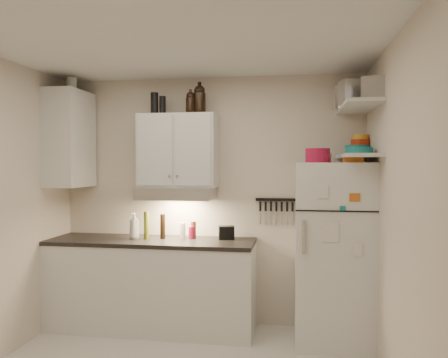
# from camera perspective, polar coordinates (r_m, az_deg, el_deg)

# --- Properties ---
(ceiling) EXTENTS (3.20, 3.00, 0.02)m
(ceiling) POSITION_cam_1_polar(r_m,az_deg,el_deg) (3.31, -7.15, 18.19)
(ceiling) COLOR silver
(ceiling) RESTS_ON ground
(back_wall) EXTENTS (3.20, 0.02, 2.60)m
(back_wall) POSITION_cam_1_polar(r_m,az_deg,el_deg) (4.66, -1.84, -2.82)
(back_wall) COLOR beige
(back_wall) RESTS_ON ground
(right_wall) EXTENTS (0.02, 3.00, 2.60)m
(right_wall) POSITION_cam_1_polar(r_m,az_deg,el_deg) (3.15, 22.45, -5.20)
(right_wall) COLOR beige
(right_wall) RESTS_ON ground
(base_cabinet) EXTENTS (2.10, 0.60, 0.88)m
(base_cabinet) POSITION_cam_1_polar(r_m,az_deg,el_deg) (4.65, -9.45, -13.63)
(base_cabinet) COLOR silver
(base_cabinet) RESTS_ON floor
(countertop) EXTENTS (2.10, 0.62, 0.04)m
(countertop) POSITION_cam_1_polar(r_m,az_deg,el_deg) (4.55, -9.48, -8.04)
(countertop) COLOR black
(countertop) RESTS_ON base_cabinet
(upper_cabinet) EXTENTS (0.80, 0.33, 0.75)m
(upper_cabinet) POSITION_cam_1_polar(r_m,az_deg,el_deg) (4.54, -6.00, 3.68)
(upper_cabinet) COLOR silver
(upper_cabinet) RESTS_ON back_wall
(side_cabinet) EXTENTS (0.33, 0.55, 1.00)m
(side_cabinet) POSITION_cam_1_polar(r_m,az_deg,el_deg) (4.85, -19.54, 4.95)
(side_cabinet) COLOR silver
(side_cabinet) RESTS_ON left_wall
(range_hood) EXTENTS (0.76, 0.46, 0.12)m
(range_hood) POSITION_cam_1_polar(r_m,az_deg,el_deg) (4.49, -6.19, -1.86)
(range_hood) COLOR silver
(range_hood) RESTS_ON back_wall
(fridge) EXTENTS (0.70, 0.68, 1.70)m
(fridge) POSITION_cam_1_polar(r_m,az_deg,el_deg) (4.30, 14.03, -9.32)
(fridge) COLOR silver
(fridge) RESTS_ON floor
(shelf_hi) EXTENTS (0.30, 0.95, 0.03)m
(shelf_hi) POSITION_cam_1_polar(r_m,az_deg,el_deg) (4.14, 17.13, 8.99)
(shelf_hi) COLOR silver
(shelf_hi) RESTS_ON right_wall
(shelf_lo) EXTENTS (0.30, 0.95, 0.03)m
(shelf_lo) POSITION_cam_1_polar(r_m,az_deg,el_deg) (4.11, 17.07, 2.90)
(shelf_lo) COLOR silver
(shelf_lo) RESTS_ON right_wall
(knife_strip) EXTENTS (0.42, 0.02, 0.03)m
(knife_strip) POSITION_cam_1_polar(r_m,az_deg,el_deg) (4.55, 6.80, -2.69)
(knife_strip) COLOR black
(knife_strip) RESTS_ON back_wall
(dutch_oven) EXTENTS (0.29, 0.29, 0.13)m
(dutch_oven) POSITION_cam_1_polar(r_m,az_deg,el_deg) (4.09, 12.12, 3.01)
(dutch_oven) COLOR #A51339
(dutch_oven) RESTS_ON fridge
(book_stack) EXTENTS (0.19, 0.23, 0.07)m
(book_stack) POSITION_cam_1_polar(r_m,az_deg,el_deg) (4.05, 16.50, 2.59)
(book_stack) COLOR #C45E18
(book_stack) RESTS_ON fridge
(spice_jar) EXTENTS (0.07, 0.07, 0.09)m
(spice_jar) POSITION_cam_1_polar(r_m,az_deg,el_deg) (4.11, 13.96, 2.70)
(spice_jar) COLOR silver
(spice_jar) RESTS_ON fridge
(stock_pot) EXTENTS (0.31, 0.31, 0.21)m
(stock_pot) POSITION_cam_1_polar(r_m,az_deg,el_deg) (4.43, 15.86, 10.11)
(stock_pot) COLOR silver
(stock_pot) RESTS_ON shelf_hi
(tin_a) EXTENTS (0.26, 0.24, 0.22)m
(tin_a) POSITION_cam_1_polar(r_m,az_deg,el_deg) (4.14, 16.50, 10.72)
(tin_a) COLOR #AAAAAD
(tin_a) RESTS_ON shelf_hi
(tin_b) EXTENTS (0.20, 0.20, 0.18)m
(tin_b) POSITION_cam_1_polar(r_m,az_deg,el_deg) (3.87, 18.83, 11.09)
(tin_b) COLOR #AAAAAD
(tin_b) RESTS_ON shelf_hi
(bowl_teal) EXTENTS (0.23, 0.23, 0.09)m
(bowl_teal) POSITION_cam_1_polar(r_m,az_deg,el_deg) (4.41, 16.99, 3.62)
(bowl_teal) COLOR #167E7B
(bowl_teal) RESTS_ON shelf_lo
(bowl_orange) EXTENTS (0.19, 0.19, 0.06)m
(bowl_orange) POSITION_cam_1_polar(r_m,az_deg,el_deg) (4.44, 17.41, 4.57)
(bowl_orange) COLOR red
(bowl_orange) RESTS_ON bowl_teal
(bowl_yellow) EXTENTS (0.15, 0.15, 0.05)m
(bowl_yellow) POSITION_cam_1_polar(r_m,az_deg,el_deg) (4.44, 17.41, 5.24)
(bowl_yellow) COLOR gold
(bowl_yellow) RESTS_ON bowl_orange
(plates) EXTENTS (0.30, 0.30, 0.06)m
(plates) POSITION_cam_1_polar(r_m,az_deg,el_deg) (4.06, 17.26, 3.54)
(plates) COLOR #167E7B
(plates) RESTS_ON shelf_lo
(growler_a) EXTENTS (0.11, 0.11, 0.22)m
(growler_a) POSITION_cam_1_polar(r_m,az_deg,el_deg) (4.48, -4.40, 9.96)
(growler_a) COLOR black
(growler_a) RESTS_ON upper_cabinet
(growler_b) EXTENTS (0.14, 0.14, 0.29)m
(growler_b) POSITION_cam_1_polar(r_m,az_deg,el_deg) (4.50, -3.21, 10.38)
(growler_b) COLOR black
(growler_b) RESTS_ON upper_cabinet
(thermos_a) EXTENTS (0.07, 0.07, 0.19)m
(thermos_a) POSITION_cam_1_polar(r_m,az_deg,el_deg) (4.62, -8.03, 9.49)
(thermos_a) COLOR black
(thermos_a) RESTS_ON upper_cabinet
(thermos_b) EXTENTS (0.09, 0.09, 0.23)m
(thermos_b) POSITION_cam_1_polar(r_m,az_deg,el_deg) (4.64, -9.07, 9.69)
(thermos_b) COLOR black
(thermos_b) RESTS_ON upper_cabinet
(side_jar) EXTENTS (0.11, 0.11, 0.14)m
(side_jar) POSITION_cam_1_polar(r_m,az_deg,el_deg) (4.89, -19.28, 11.63)
(side_jar) COLOR silver
(side_jar) RESTS_ON side_cabinet
(soap_bottle) EXTENTS (0.14, 0.14, 0.30)m
(soap_bottle) POSITION_cam_1_polar(r_m,az_deg,el_deg) (4.60, -11.64, -5.80)
(soap_bottle) COLOR silver
(soap_bottle) RESTS_ON countertop
(pepper_mill) EXTENTS (0.06, 0.06, 0.18)m
(pepper_mill) POSITION_cam_1_polar(r_m,az_deg,el_deg) (4.54, -4.02, -6.66)
(pepper_mill) COLOR maroon
(pepper_mill) RESTS_ON countertop
(oil_bottle) EXTENTS (0.06, 0.06, 0.28)m
(oil_bottle) POSITION_cam_1_polar(r_m,az_deg,el_deg) (4.55, -10.10, -5.98)
(oil_bottle) COLOR #5E6519
(oil_bottle) RESTS_ON countertop
(vinegar_bottle) EXTENTS (0.05, 0.05, 0.26)m
(vinegar_bottle) POSITION_cam_1_polar(r_m,az_deg,el_deg) (4.55, -8.01, -6.15)
(vinegar_bottle) COLOR black
(vinegar_bottle) RESTS_ON countertop
(clear_bottle) EXTENTS (0.06, 0.06, 0.16)m
(clear_bottle) POSITION_cam_1_polar(r_m,az_deg,el_deg) (4.53, -5.40, -6.75)
(clear_bottle) COLOR silver
(clear_bottle) RESTS_ON countertop
(red_jar) EXTENTS (0.08, 0.08, 0.12)m
(red_jar) POSITION_cam_1_polar(r_m,az_deg,el_deg) (4.53, -4.26, -7.00)
(red_jar) COLOR #A51339
(red_jar) RESTS_ON countertop
(caddy) EXTENTS (0.18, 0.14, 0.13)m
(caddy) POSITION_cam_1_polar(r_m,az_deg,el_deg) (4.49, 0.31, -7.02)
(caddy) COLOR black
(caddy) RESTS_ON countertop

